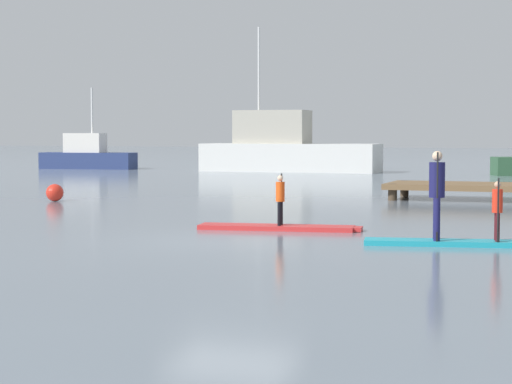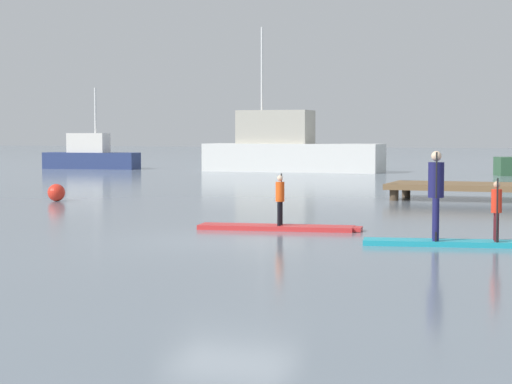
% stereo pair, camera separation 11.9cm
% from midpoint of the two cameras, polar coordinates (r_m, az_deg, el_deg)
% --- Properties ---
extents(ground_plane, '(240.00, 240.00, 0.00)m').
position_cam_midpoint_polar(ground_plane, '(18.83, -1.60, -2.93)').
color(ground_plane, slate).
extents(paddleboard_near, '(3.64, 1.18, 0.10)m').
position_cam_midpoint_polar(paddleboard_near, '(20.97, 1.26, -2.13)').
color(paddleboard_near, red).
rests_on(paddleboard_near, ground).
extents(paddler_child_solo, '(0.22, 0.39, 1.13)m').
position_cam_midpoint_polar(paddler_child_solo, '(20.92, 1.30, -0.32)').
color(paddler_child_solo, black).
rests_on(paddler_child_solo, paddleboard_near).
extents(paddleboard_far, '(3.40, 1.19, 0.10)m').
position_cam_midpoint_polar(paddleboard_far, '(18.42, 11.51, -2.99)').
color(paddleboard_far, '#1E9EB2').
rests_on(paddleboard_far, ground).
extents(paddler_adult, '(0.35, 0.52, 1.69)m').
position_cam_midpoint_polar(paddler_adult, '(18.32, 10.57, 0.18)').
color(paddler_adult, '#19194C').
rests_on(paddler_adult, paddleboard_far).
extents(paddler_child_front, '(0.23, 0.39, 1.19)m').
position_cam_midpoint_polar(paddler_child_front, '(18.40, 14.03, -0.90)').
color(paddler_child_front, '#4C1419').
rests_on(paddler_child_front, paddleboard_far).
extents(fishing_boat_white_large, '(9.74, 2.77, 7.93)m').
position_cam_midpoint_polar(fishing_boat_white_large, '(52.36, 1.71, 2.55)').
color(fishing_boat_white_large, silver).
rests_on(fishing_boat_white_large, ground).
extents(fishing_boat_green_midground, '(5.79, 1.99, 4.78)m').
position_cam_midpoint_polar(fishing_boat_green_midground, '(57.36, -10.09, 2.16)').
color(fishing_boat_green_midground, navy).
rests_on(fishing_boat_green_midground, ground).
extents(mooring_buoy_mid, '(0.54, 0.54, 0.54)m').
position_cam_midpoint_polar(mooring_buoy_mid, '(30.30, -12.03, -0.04)').
color(mooring_buoy_mid, red).
rests_on(mooring_buoy_mid, ground).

